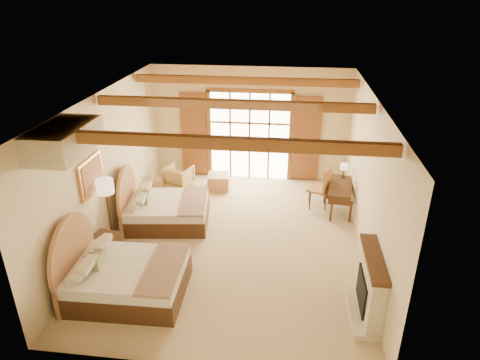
% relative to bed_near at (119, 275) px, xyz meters
% --- Properties ---
extents(floor, '(7.00, 7.00, 0.00)m').
position_rel_bed_near_xyz_m(floor, '(1.80, 2.03, -0.41)').
color(floor, tan).
rests_on(floor, ground).
extents(wall_back, '(5.50, 0.00, 5.50)m').
position_rel_bed_near_xyz_m(wall_back, '(1.80, 5.53, 1.19)').
color(wall_back, beige).
rests_on(wall_back, ground).
extents(wall_left, '(0.00, 7.00, 7.00)m').
position_rel_bed_near_xyz_m(wall_left, '(-0.95, 2.03, 1.19)').
color(wall_left, beige).
rests_on(wall_left, ground).
extents(wall_right, '(0.00, 7.00, 7.00)m').
position_rel_bed_near_xyz_m(wall_right, '(4.55, 2.03, 1.19)').
color(wall_right, beige).
rests_on(wall_right, ground).
extents(ceiling, '(7.00, 7.00, 0.00)m').
position_rel_bed_near_xyz_m(ceiling, '(1.80, 2.03, 2.79)').
color(ceiling, '#A97637').
rests_on(ceiling, ground).
extents(ceiling_beams, '(5.39, 4.60, 0.18)m').
position_rel_bed_near_xyz_m(ceiling_beams, '(1.80, 2.03, 2.67)').
color(ceiling_beams, brown).
rests_on(ceiling_beams, ceiling).
extents(french_doors, '(3.95, 0.08, 2.60)m').
position_rel_bed_near_xyz_m(french_doors, '(1.80, 5.47, 0.84)').
color(french_doors, white).
rests_on(french_doors, ground).
extents(fireplace, '(0.46, 1.40, 1.16)m').
position_rel_bed_near_xyz_m(fireplace, '(4.40, 0.03, 0.10)').
color(fireplace, beige).
rests_on(fireplace, ground).
extents(painting, '(0.06, 0.95, 0.75)m').
position_rel_bed_near_xyz_m(painting, '(-0.90, 1.28, 1.34)').
color(painting, '#E09C50').
rests_on(painting, wall_left).
extents(canopy_valance, '(0.70, 1.40, 0.45)m').
position_rel_bed_near_xyz_m(canopy_valance, '(-0.60, 0.03, 2.54)').
color(canopy_valance, beige).
rests_on(canopy_valance, ceiling).
extents(bed_near, '(2.08, 1.61, 1.35)m').
position_rel_bed_near_xyz_m(bed_near, '(0.00, 0.00, 0.00)').
color(bed_near, '#412817').
rests_on(bed_near, floor).
extents(bed_far, '(2.08, 1.67, 1.26)m').
position_rel_bed_near_xyz_m(bed_far, '(0.00, 2.60, -0.03)').
color(bed_far, '#412817').
rests_on(bed_far, floor).
extents(nightstand, '(0.59, 0.59, 0.61)m').
position_rel_bed_near_xyz_m(nightstand, '(-0.64, 0.91, -0.10)').
color(nightstand, '#412817').
rests_on(nightstand, floor).
extents(floor_lamp, '(0.35, 0.35, 1.63)m').
position_rel_bed_near_xyz_m(floor_lamp, '(-0.70, 1.37, 0.98)').
color(floor_lamp, '#362A19').
rests_on(floor_lamp, floor).
extents(armchair, '(0.84, 0.86, 0.63)m').
position_rel_bed_near_xyz_m(armchair, '(-0.08, 4.53, -0.09)').
color(armchair, '#B38C49').
rests_on(armchair, floor).
extents(ottoman, '(0.64, 0.64, 0.42)m').
position_rel_bed_near_xyz_m(ottoman, '(1.03, 4.60, -0.20)').
color(ottoman, '#A56A45').
rests_on(ottoman, floor).
extents(desk, '(0.67, 1.32, 0.68)m').
position_rel_bed_near_xyz_m(desk, '(4.23, 3.75, -0.04)').
color(desk, '#412817').
rests_on(desk, floor).
extents(desk_chair, '(0.64, 0.62, 1.09)m').
position_rel_bed_near_xyz_m(desk_chair, '(3.74, 3.87, -0.07)').
color(desk_chair, '#B77D42').
rests_on(desk_chair, floor).
extents(desk_lamp, '(0.19, 0.19, 0.37)m').
position_rel_bed_near_xyz_m(desk_lamp, '(4.34, 4.23, 0.56)').
color(desk_lamp, '#362A19').
rests_on(desk_lamp, desk).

